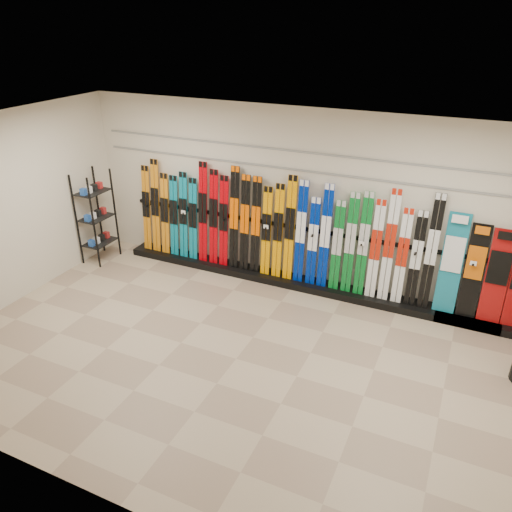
% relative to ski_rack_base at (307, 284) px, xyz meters
% --- Properties ---
extents(floor, '(8.00, 8.00, 0.00)m').
position_rel_ski_rack_base_xyz_m(floor, '(-0.22, -2.28, -0.06)').
color(floor, gray).
rests_on(floor, ground).
extents(back_wall, '(8.00, 0.00, 8.00)m').
position_rel_ski_rack_base_xyz_m(back_wall, '(-0.22, 0.22, 1.44)').
color(back_wall, beige).
rests_on(back_wall, floor).
extents(left_wall, '(0.00, 5.00, 5.00)m').
position_rel_ski_rack_base_xyz_m(left_wall, '(-4.22, -2.28, 1.44)').
color(left_wall, beige).
rests_on(left_wall, floor).
extents(ceiling, '(8.00, 8.00, 0.00)m').
position_rel_ski_rack_base_xyz_m(ceiling, '(-0.22, -2.28, 2.94)').
color(ceiling, silver).
rests_on(ceiling, back_wall).
extents(ski_rack_base, '(8.00, 0.40, 0.12)m').
position_rel_ski_rack_base_xyz_m(ski_rack_base, '(0.00, 0.00, 0.00)').
color(ski_rack_base, black).
rests_on(ski_rack_base, floor).
extents(skis, '(5.36, 0.18, 1.84)m').
position_rel_ski_rack_base_xyz_m(skis, '(-0.67, 0.02, 0.90)').
color(skis, orange).
rests_on(skis, ski_rack_base).
extents(snowboards, '(1.59, 0.24, 1.56)m').
position_rel_ski_rack_base_xyz_m(snowboards, '(2.84, 0.07, 0.78)').
color(snowboards, '#14728C').
rests_on(snowboards, ski_rack_base).
extents(accessory_rack, '(0.40, 0.60, 1.73)m').
position_rel_ski_rack_base_xyz_m(accessory_rack, '(-3.97, -0.58, 0.81)').
color(accessory_rack, black).
rests_on(accessory_rack, floor).
extents(slatwall_rail_0, '(7.60, 0.02, 0.03)m').
position_rel_ski_rack_base_xyz_m(slatwall_rail_0, '(-0.22, 0.20, 1.94)').
color(slatwall_rail_0, gray).
rests_on(slatwall_rail_0, back_wall).
extents(slatwall_rail_1, '(7.60, 0.02, 0.03)m').
position_rel_ski_rack_base_xyz_m(slatwall_rail_1, '(-0.22, 0.20, 2.24)').
color(slatwall_rail_1, gray).
rests_on(slatwall_rail_1, back_wall).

